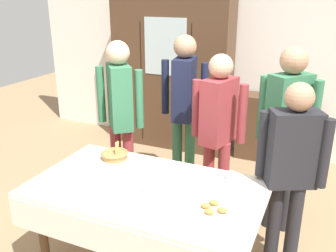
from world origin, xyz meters
The scene contains 18 objects.
back_wall centered at (0.00, 2.65, 1.35)m, with size 6.40×0.10×2.70m, color silver.
dining_table centered at (0.00, -0.23, 0.67)m, with size 1.75×1.01×0.78m.
wall_cabinet centered at (-0.90, 2.35, 1.05)m, with size 1.67×0.46×2.09m.
bookshelf_low centered at (0.57, 2.41, 0.44)m, with size 0.98×0.35×0.88m.
book_stack centered at (0.57, 2.41, 0.91)m, with size 0.14×0.18×0.06m.
tea_cup_far_right centered at (0.07, -0.29, 0.81)m, with size 0.13×0.13×0.06m.
tea_cup_near_left centered at (0.56, 0.16, 0.80)m, with size 0.13×0.13×0.06m.
tea_cup_mid_left centered at (-0.30, -0.10, 0.81)m, with size 0.13×0.13×0.06m.
tea_cup_front_edge centered at (-0.27, -0.31, 0.81)m, with size 0.13×0.13×0.06m.
bread_basket centered at (-0.48, 0.13, 0.81)m, with size 0.24×0.24×0.16m.
pastry_plate centered at (0.56, -0.32, 0.79)m, with size 0.28×0.28×0.05m.
spoon_far_right centered at (0.25, -0.10, 0.78)m, with size 0.12×0.02×0.01m.
spoon_near_left centered at (-0.40, -0.26, 0.78)m, with size 0.12×0.02×0.01m.
person_beside_shelf centered at (-0.73, 0.67, 1.06)m, with size 0.52×0.40×1.72m.
person_behind_table_right centered at (0.86, 0.84, 1.07)m, with size 0.52×0.40×1.74m.
person_near_right_end centered at (0.97, 0.28, 0.95)m, with size 0.52×0.34×1.57m.
person_by_cabinet centered at (-0.23, 1.14, 1.08)m, with size 0.52×0.39×1.75m.
person_behind_table_left centered at (0.26, 0.78, 1.00)m, with size 0.52×0.40×1.65m.
Camera 1 is at (1.15, -2.39, 2.16)m, focal length 39.72 mm.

